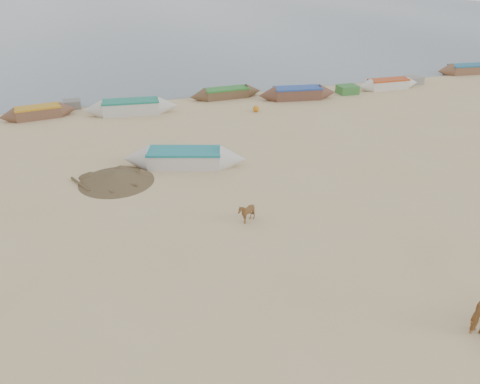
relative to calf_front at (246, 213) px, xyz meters
name	(u,v)px	position (x,y,z in m)	size (l,w,h in m)	color
ground	(274,266)	(-0.01, -3.18, -0.45)	(140.00, 140.00, 0.00)	tan
sea	(110,12)	(-0.01, 78.82, -0.44)	(160.00, 160.00, 0.00)	slate
calf_front	(246,213)	(0.00, 0.00, 0.00)	(0.72, 0.81, 0.89)	#57381B
near_canoe	(185,158)	(-1.24, 6.41, -0.01)	(6.40, 1.47, 0.88)	beige
debris_pile	(116,177)	(-4.82, 5.55, -0.17)	(3.65, 3.65, 0.55)	brown
waterline_canoes	(176,99)	(0.42, 17.30, -0.01)	(59.39, 4.86, 0.98)	brown
beach_clutter	(219,99)	(3.49, 16.81, -0.15)	(41.61, 5.66, 0.64)	#327147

